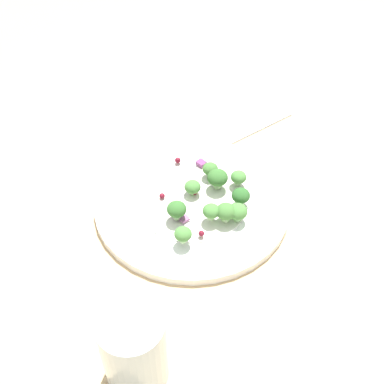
{
  "coord_description": "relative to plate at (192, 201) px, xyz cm",
  "views": [
    {
      "loc": [
        -1.64,
        50.32,
        52.23
      ],
      "look_at": [
        -2.11,
        0.9,
        2.7
      ],
      "focal_mm": 46.35,
      "sensor_mm": 36.0,
      "label": 1
    }
  ],
  "objects": [
    {
      "name": "cranberry_3",
      "position": [
        4.27,
        -0.09,
        1.01
      ],
      "size": [
        0.81,
        0.81,
        0.81
      ],
      "primitive_type": "sphere",
      "color": "maroon",
      "rests_on": "plate"
    },
    {
      "name": "broccoli_floret_4",
      "position": [
        -2.74,
        -4.48,
        2.11
      ],
      "size": [
        2.31,
        2.31,
        2.34
      ],
      "color": "#8EB77A",
      "rests_on": "plate"
    },
    {
      "name": "broccoli_floret_7",
      "position": [
        -4.52,
        4.39,
        2.43
      ],
      "size": [
        2.73,
        2.73,
        2.76
      ],
      "color": "#ADD18E",
      "rests_on": "plate"
    },
    {
      "name": "fork",
      "position": [
        -8.87,
        -16.04,
        -0.61
      ],
      "size": [
        16.19,
        12.27,
        0.5
      ],
      "color": "silver",
      "rests_on": "ground_plane"
    },
    {
      "name": "dressing_pool",
      "position": [
        0.0,
        -0.0,
        0.44
      ],
      "size": [
        16.22,
        16.22,
        0.2
      ],
      "primitive_type": "cylinder",
      "color": "white",
      "rests_on": "plate"
    },
    {
      "name": "onion_bit_2",
      "position": [
        -1.47,
        -7.09,
        1.0
      ],
      "size": [
        1.75,
        1.75,
        0.55
      ],
      "primitive_type": "cube",
      "rotation": [
        0.0,
        0.0,
        2.32
      ],
      "color": "#843D75",
      "rests_on": "plate"
    },
    {
      "name": "water_glass",
      "position": [
        6.14,
        25.06,
        4.24
      ],
      "size": [
        6.81,
        6.81,
        10.2
      ],
      "primitive_type": "cylinder",
      "color": "silver",
      "rests_on": "ground_plane"
    },
    {
      "name": "broccoli_floret_3",
      "position": [
        -0.08,
        -1.05,
        1.91
      ],
      "size": [
        2.34,
        2.34,
        2.37
      ],
      "color": "#ADD18E",
      "rests_on": "plate"
    },
    {
      "name": "plate",
      "position": [
        0.0,
        0.0,
        0.0
      ],
      "size": [
        27.96,
        27.96,
        1.7
      ],
      "color": "white",
      "rests_on": "ground_plane"
    },
    {
      "name": "broccoli_floret_6",
      "position": [
        -6.12,
        4.16,
        2.15
      ],
      "size": [
        2.69,
        2.69,
        2.72
      ],
      "color": "#8EB77A",
      "rests_on": "plate"
    },
    {
      "name": "cranberry_1",
      "position": [
        2.14,
        -7.53,
        1.21
      ],
      "size": [
        0.91,
        0.91,
        0.91
      ],
      "primitive_type": "sphere",
      "color": "maroon",
      "rests_on": "plate"
    },
    {
      "name": "cranberry_2",
      "position": [
        -0.32,
        -0.53,
        0.91
      ],
      "size": [
        0.91,
        0.91,
        0.91
      ],
      "primitive_type": "sphere",
      "color": "maroon",
      "rests_on": "plate"
    },
    {
      "name": "onion_bit_0",
      "position": [
        -6.83,
        -0.77,
        0.82
      ],
      "size": [
        1.41,
        0.9,
        0.47
      ],
      "primitive_type": "cube",
      "rotation": [
        0.0,
        0.0,
        1.64
      ],
      "color": "#843D75",
      "rests_on": "plate"
    },
    {
      "name": "broccoli_floret_1",
      "position": [
        -3.69,
        -2.04,
        2.6
      ],
      "size": [
        2.98,
        2.98,
        3.02
      ],
      "color": "#9EC684",
      "rests_on": "plate"
    },
    {
      "name": "onion_bit_1",
      "position": [
        1.12,
        4.23,
        0.9
      ],
      "size": [
        1.64,
        1.6,
        0.32
      ],
      "primitive_type": "cube",
      "rotation": [
        0.0,
        0.0,
        2.18
      ],
      "color": "#A35B93",
      "rests_on": "plate"
    },
    {
      "name": "broccoli_floret_5",
      "position": [
        2.13,
        4.02,
        2.55
      ],
      "size": [
        2.67,
        2.67,
        2.7
      ],
      "color": "#8EB77A",
      "rests_on": "plate"
    },
    {
      "name": "broccoli_floret_8",
      "position": [
        1.24,
        8.17,
        2.3
      ],
      "size": [
        2.31,
        2.31,
        2.34
      ],
      "color": "#ADD18E",
      "rests_on": "plate"
    },
    {
      "name": "ground_plane",
      "position": [
        2.11,
        -0.9,
        -1.86
      ],
      "size": [
        180.0,
        180.0,
        2.0
      ],
      "primitive_type": "cube",
      "color": "tan"
    },
    {
      "name": "broccoli_floret_2",
      "position": [
        -6.76,
        1.4,
        2.41
      ],
      "size": [
        2.58,
        2.58,
        2.61
      ],
      "color": "#ADD18E",
      "rests_on": "plate"
    },
    {
      "name": "broccoli_floret_0",
      "position": [
        -2.55,
        4.34,
        2.49
      ],
      "size": [
        2.37,
        2.37,
        2.4
      ],
      "color": "#ADD18E",
      "rests_on": "plate"
    },
    {
      "name": "broccoli_floret_9",
      "position": [
        -6.76,
        -2.58,
        2.19
      ],
      "size": [
        2.31,
        2.31,
        2.34
      ],
      "color": "#8EB77A",
      "rests_on": "plate"
    },
    {
      "name": "cranberry_0",
      "position": [
        -1.17,
        7.15,
        1.23
      ],
      "size": [
        0.79,
        0.79,
        0.79
      ],
      "primitive_type": "sphere",
      "color": "maroon",
      "rests_on": "plate"
    },
    {
      "name": "onion_bit_3",
      "position": [
        2.58,
        3.07,
        0.95
      ],
      "size": [
        1.77,
        1.71,
        0.58
      ],
      "primitive_type": "cube",
      "rotation": [
        0.0,
        0.0,
        2.5
      ],
      "color": "#843D75",
      "rests_on": "plate"
    }
  ]
}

